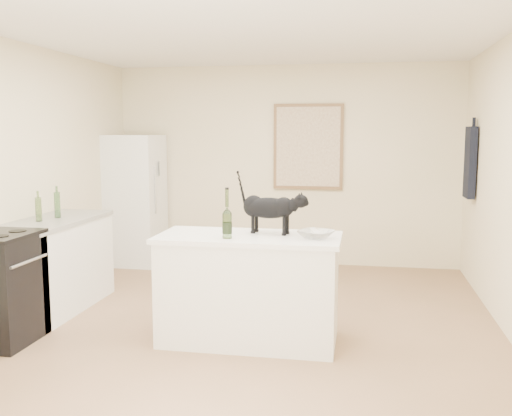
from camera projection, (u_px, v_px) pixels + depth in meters
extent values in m
plane|color=#956D4F|center=(242.00, 332.00, 5.04)|extent=(5.50, 5.50, 0.00)
plane|color=white|center=(241.00, 26.00, 4.70)|extent=(5.50, 5.50, 0.00)
plane|color=beige|center=(285.00, 166.00, 7.55)|extent=(4.50, 0.00, 4.50)
plane|color=beige|center=(92.00, 248.00, 2.19)|extent=(4.50, 0.00, 4.50)
plane|color=beige|center=(3.00, 180.00, 5.28)|extent=(0.00, 5.50, 5.50)
cube|color=white|center=(249.00, 291.00, 4.77)|extent=(1.44, 0.67, 0.86)
cube|color=white|center=(249.00, 238.00, 4.71)|extent=(1.50, 0.70, 0.04)
cube|color=white|center=(54.00, 267.00, 5.63)|extent=(0.60, 1.40, 0.86)
cube|color=gray|center=(52.00, 221.00, 5.57)|extent=(0.62, 1.44, 0.04)
cube|color=white|center=(134.00, 200.00, 7.57)|extent=(0.68, 0.68, 1.70)
cube|color=brown|center=(308.00, 147.00, 7.43)|extent=(0.90, 0.03, 1.10)
cube|color=beige|center=(308.00, 147.00, 7.41)|extent=(0.82, 0.00, 1.02)
cube|color=black|center=(470.00, 162.00, 6.45)|extent=(0.08, 0.34, 0.80)
cylinder|color=#365B24|center=(227.00, 216.00, 4.55)|extent=(0.09, 0.09, 0.36)
imported|color=white|center=(316.00, 235.00, 4.55)|extent=(0.36, 0.36, 0.07)
cube|color=beige|center=(159.00, 169.00, 7.48)|extent=(0.07, 0.14, 0.19)
cylinder|color=#315A1E|center=(39.00, 209.00, 5.42)|extent=(0.06, 0.06, 0.23)
cylinder|color=#1B511F|center=(57.00, 205.00, 5.64)|extent=(0.06, 0.06, 0.26)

